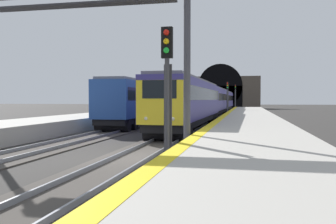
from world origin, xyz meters
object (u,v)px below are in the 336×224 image
Objects in this scene: railway_signal_near at (167,84)px; railway_signal_far at (235,94)px; train_main_approaching at (213,100)px; railway_signal_mid at (228,95)px; overhead_signal_gantry at (81,26)px; train_adjacent_platform at (179,100)px.

railway_signal_far reaches higher than railway_signal_near.
railway_signal_mid reaches higher than train_main_approaching.
railway_signal_far is at bearing 178.24° from train_main_approaching.
overhead_signal_gantry is (-35.27, 2.60, 3.29)m from train_main_approaching.
railway_signal_far is (37.59, -6.97, 1.25)m from train_adjacent_platform.
overhead_signal_gantry reaches higher than railway_signal_mid.
railway_signal_far is (39.49, -1.77, 1.30)m from train_main_approaching.
railway_signal_near is at bearing -170.24° from train_adjacent_platform.
train_adjacent_platform is at bearing -109.31° from train_main_approaching.
railway_signal_mid is 36.97m from railway_signal_far.
train_adjacent_platform is 11.28× the size of railway_signal_mid.
overhead_signal_gantry reaches higher than train_main_approaching.
railway_signal_far is at bearing -10.68° from train_adjacent_platform.
railway_signal_far is at bearing -180.00° from railway_signal_mid.
railway_signal_mid is at bearing -85.12° from train_adjacent_platform.
overhead_signal_gantry is (-74.76, 4.37, 1.99)m from railway_signal_far.
train_main_approaching is at bearing -35.10° from railway_signal_mid.
train_adjacent_platform reaches higher than train_main_approaching.
overhead_signal_gantry reaches higher than railway_signal_near.
railway_signal_near is at bearing 0.00° from railway_signal_far.
railway_signal_mid is at bearing 0.00° from railway_signal_far.
railway_signal_mid is at bearing -6.59° from overhead_signal_gantry.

